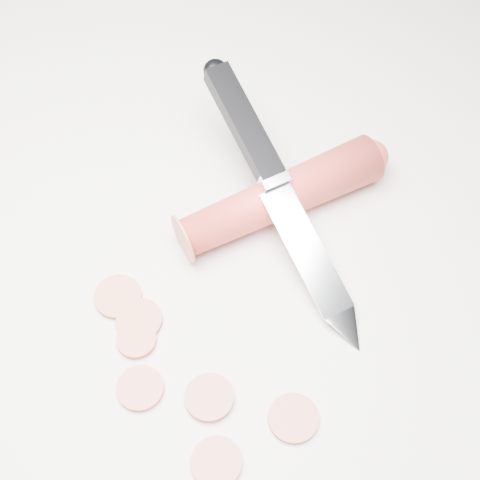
% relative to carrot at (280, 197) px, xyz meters
% --- Properties ---
extents(ground, '(2.40, 2.40, 0.00)m').
position_rel_carrot_xyz_m(ground, '(-0.04, -0.09, -0.02)').
color(ground, silver).
rests_on(ground, ground).
extents(carrot, '(0.16, 0.16, 0.04)m').
position_rel_carrot_xyz_m(carrot, '(0.00, 0.00, 0.00)').
color(carrot, red).
rests_on(carrot, ground).
extents(carrot_slice_0, '(0.03, 0.03, 0.01)m').
position_rel_carrot_xyz_m(carrot_slice_0, '(-0.07, -0.15, -0.02)').
color(carrot_slice_0, '#C16048').
rests_on(carrot_slice_0, ground).
extents(carrot_slice_1, '(0.04, 0.04, 0.01)m').
position_rel_carrot_xyz_m(carrot_slice_1, '(-0.05, -0.19, -0.02)').
color(carrot_slice_1, '#C16048').
rests_on(carrot_slice_1, ground).
extents(carrot_slice_2, '(0.04, 0.04, 0.01)m').
position_rel_carrot_xyz_m(carrot_slice_2, '(-0.08, -0.14, -0.02)').
color(carrot_slice_2, '#C16048').
rests_on(carrot_slice_2, ground).
extents(carrot_slice_3, '(0.04, 0.04, 0.01)m').
position_rel_carrot_xyz_m(carrot_slice_3, '(-0.00, -0.18, -0.02)').
color(carrot_slice_3, '#C16048').
rests_on(carrot_slice_3, ground).
extents(carrot_slice_4, '(0.04, 0.04, 0.01)m').
position_rel_carrot_xyz_m(carrot_slice_4, '(0.06, -0.18, -0.02)').
color(carrot_slice_4, '#C16048').
rests_on(carrot_slice_4, ground).
extents(carrot_slice_5, '(0.04, 0.04, 0.01)m').
position_rel_carrot_xyz_m(carrot_slice_5, '(-0.10, -0.12, -0.02)').
color(carrot_slice_5, '#C16048').
rests_on(carrot_slice_5, ground).
extents(carrot_slice_6, '(0.04, 0.04, 0.01)m').
position_rel_carrot_xyz_m(carrot_slice_6, '(0.02, -0.22, -0.02)').
color(carrot_slice_6, '#C16048').
rests_on(carrot_slice_6, ground).
extents(kitchen_knife, '(0.21, 0.21, 0.09)m').
position_rel_carrot_xyz_m(kitchen_knife, '(0.01, -0.01, 0.02)').
color(kitchen_knife, silver).
rests_on(kitchen_knife, ground).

